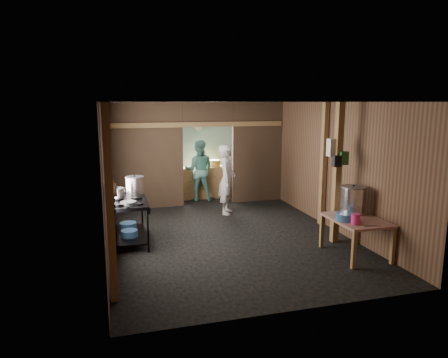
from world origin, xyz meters
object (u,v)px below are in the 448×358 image
object	(u,v)px
gas_range	(128,221)
cook	(227,179)
prep_table	(355,237)
yellow_tub	(214,163)
pink_bucket	(356,219)
stock_pot	(353,200)
stove_pot_large	(135,185)

from	to	relation	value
gas_range	cook	bearing A→B (deg)	32.34
prep_table	yellow_tub	bearing A→B (deg)	103.96
pink_bucket	cook	size ratio (longest dim) A/B	0.11
stock_pot	pink_bucket	world-z (taller)	stock_pot
pink_bucket	prep_table	bearing A→B (deg)	53.40
gas_range	stove_pot_large	size ratio (longest dim) A/B	3.91
prep_table	yellow_tub	xyz separation A→B (m)	(-1.23, 4.97, 0.62)
stove_pot_large	stock_pot	world-z (taller)	stove_pot_large
stove_pot_large	cook	world-z (taller)	cook
gas_range	stove_pot_large	bearing A→B (deg)	70.06
stove_pot_large	cook	bearing A→B (deg)	25.02
prep_table	pink_bucket	distance (m)	0.53
stove_pot_large	yellow_tub	size ratio (longest dim) A/B	1.08
yellow_tub	gas_range	bearing A→B (deg)	-127.39
cook	pink_bucket	bearing A→B (deg)	-138.63
yellow_tub	stock_pot	bearing A→B (deg)	-73.71
prep_table	cook	world-z (taller)	cook
gas_range	pink_bucket	xyz separation A→B (m)	(3.51, -2.00, 0.32)
stove_pot_large	cook	distance (m)	2.40
stove_pot_large	yellow_tub	world-z (taller)	stove_pot_large
prep_table	yellow_tub	world-z (taller)	yellow_tub
yellow_tub	pink_bucket	bearing A→B (deg)	-78.82
stock_pot	stove_pot_large	bearing A→B (deg)	152.94
stove_pot_large	stock_pot	xyz separation A→B (m)	(3.66, -1.87, -0.10)
yellow_tub	cook	xyz separation A→B (m)	(-0.13, -1.76, -0.13)
stock_pot	gas_range	bearing A→B (deg)	159.90
stove_pot_large	pink_bucket	xyz separation A→B (m)	(3.34, -2.46, -0.25)
stove_pot_large	yellow_tub	distance (m)	3.60
stove_pot_large	stock_pot	distance (m)	4.11
cook	stock_pot	bearing A→B (deg)	-129.87
stock_pot	pink_bucket	bearing A→B (deg)	-118.47
pink_bucket	cook	bearing A→B (deg)	108.58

